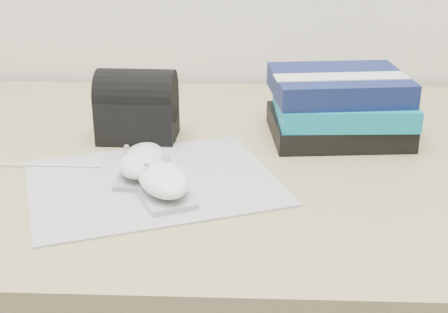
{
  "coord_description": "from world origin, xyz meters",
  "views": [
    {
      "loc": [
        -0.04,
        0.64,
        1.12
      ],
      "look_at": [
        -0.08,
        1.47,
        0.77
      ],
      "focal_mm": 50.0,
      "sensor_mm": 36.0,
      "label": 1
    }
  ],
  "objects_px": {
    "desk": "(269,255)",
    "book_stack": "(339,106)",
    "mouse_rear": "(142,162)",
    "mouse_front": "(163,181)",
    "pouch": "(137,106)"
  },
  "relations": [
    {
      "from": "mouse_rear",
      "to": "mouse_front",
      "type": "xyz_separation_m",
      "value": [
        0.04,
        -0.06,
        0.0
      ]
    },
    {
      "from": "desk",
      "to": "pouch",
      "type": "relative_size",
      "value": 11.97
    },
    {
      "from": "desk",
      "to": "pouch",
      "type": "bearing_deg",
      "value": -178.55
    },
    {
      "from": "pouch",
      "to": "mouse_rear",
      "type": "bearing_deg",
      "value": -78.42
    },
    {
      "from": "desk",
      "to": "mouse_rear",
      "type": "distance_m",
      "value": 0.37
    },
    {
      "from": "desk",
      "to": "book_stack",
      "type": "bearing_deg",
      "value": 9.91
    },
    {
      "from": "mouse_rear",
      "to": "mouse_front",
      "type": "height_order",
      "value": "same"
    },
    {
      "from": "mouse_rear",
      "to": "mouse_front",
      "type": "relative_size",
      "value": 0.89
    },
    {
      "from": "book_stack",
      "to": "pouch",
      "type": "relative_size",
      "value": 1.83
    },
    {
      "from": "desk",
      "to": "book_stack",
      "type": "relative_size",
      "value": 6.54
    },
    {
      "from": "desk",
      "to": "book_stack",
      "type": "xyz_separation_m",
      "value": [
        0.11,
        0.02,
        0.29
      ]
    },
    {
      "from": "mouse_front",
      "to": "book_stack",
      "type": "xyz_separation_m",
      "value": [
        0.27,
        0.25,
        0.03
      ]
    },
    {
      "from": "book_stack",
      "to": "pouch",
      "type": "height_order",
      "value": "pouch"
    },
    {
      "from": "mouse_rear",
      "to": "book_stack",
      "type": "relative_size",
      "value": 0.49
    },
    {
      "from": "desk",
      "to": "book_stack",
      "type": "distance_m",
      "value": 0.31
    }
  ]
}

